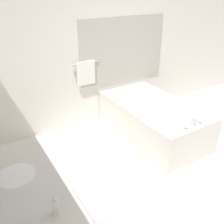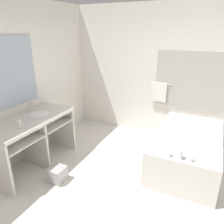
{
  "view_description": "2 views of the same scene",
  "coord_description": "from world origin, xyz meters",
  "views": [
    {
      "loc": [
        -2.01,
        -1.46,
        2.3
      ],
      "look_at": [
        -0.61,
        0.81,
        0.92
      ],
      "focal_mm": 40.0,
      "sensor_mm": 36.0,
      "label": 1
    },
    {
      "loc": [
        0.73,
        -2.21,
        2.2
      ],
      "look_at": [
        -0.76,
        0.87,
        0.9
      ],
      "focal_mm": 35.0,
      "sensor_mm": 36.0,
      "label": 2
    }
  ],
  "objects": [
    {
      "name": "sink_faucet",
      "position": [
        -2.03,
        0.34,
        0.96
      ],
      "size": [
        0.09,
        0.04,
        0.18
      ],
      "color": "silver",
      "rests_on": "vanity_counter"
    },
    {
      "name": "waste_bin",
      "position": [
        -1.25,
        -0.06,
        0.12
      ],
      "size": [
        0.24,
        0.24,
        0.23
      ],
      "color": "#B2B2B2",
      "rests_on": "ground_plane"
    },
    {
      "name": "wall_back_with_blinds",
      "position": [
        0.02,
        2.23,
        1.35
      ],
      "size": [
        7.4,
        0.13,
        2.7
      ],
      "color": "white",
      "rests_on": "ground_plane"
    },
    {
      "name": "vanity_counter",
      "position": [
        -1.85,
        0.14,
        0.64
      ],
      "size": [
        0.68,
        1.49,
        0.87
      ],
      "color": "silver",
      "rests_on": "ground_plane"
    },
    {
      "name": "bathtub",
      "position": [
        0.47,
        1.28,
        0.32
      ],
      "size": [
        1.02,
        1.83,
        0.7
      ],
      "color": "silver",
      "rests_on": "ground_plane"
    },
    {
      "name": "soap_dispenser",
      "position": [
        -1.71,
        -0.21,
        0.94
      ],
      "size": [
        0.05,
        0.05,
        0.16
      ],
      "color": "white",
      "rests_on": "vanity_counter"
    },
    {
      "name": "wall_left_with_mirror",
      "position": [
        -2.23,
        0.0,
        1.35
      ],
      "size": [
        0.08,
        7.4,
        2.7
      ],
      "color": "white",
      "rests_on": "ground_plane"
    },
    {
      "name": "ground_plane",
      "position": [
        0.0,
        0.0,
        0.0
      ],
      "size": [
        16.0,
        16.0,
        0.0
      ],
      "primitive_type": "plane",
      "color": "silver",
      "rests_on": "ground"
    }
  ]
}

